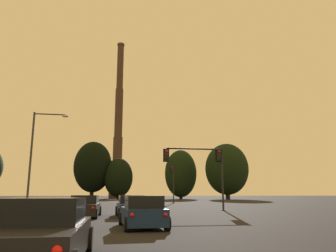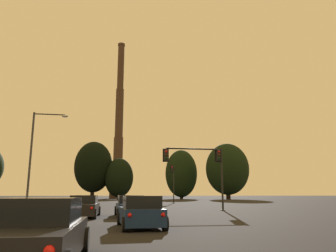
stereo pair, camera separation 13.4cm
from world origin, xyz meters
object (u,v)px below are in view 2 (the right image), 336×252
(street_lamp, at_px, (36,150))
(sedan_left_lane_front, at_px, (84,207))
(hatchback_center_lane_second, at_px, (141,213))
(smokestack, at_px, (119,134))
(traffic_light_overhead_right, at_px, (202,162))
(sedan_center_lane_front, at_px, (130,207))
(traffic_light_far_right, at_px, (173,178))
(sedan_left_lane_third, at_px, (36,234))

(street_lamp, bearing_deg, sedan_left_lane_front, -60.15)
(hatchback_center_lane_second, distance_m, smokestack, 101.62)
(sedan_left_lane_front, relative_size, traffic_light_overhead_right, 0.81)
(sedan_left_lane_front, bearing_deg, traffic_light_overhead_right, 36.08)
(traffic_light_overhead_right, distance_m, street_lamp, 15.86)
(sedan_center_lane_front, relative_size, traffic_light_far_right, 0.74)
(traffic_light_far_right, height_order, smokestack, smokestack)
(hatchback_center_lane_second, bearing_deg, traffic_light_far_right, 75.08)
(hatchback_center_lane_second, xyz_separation_m, smokestack, (-0.17, 99.33, 21.47))
(traffic_light_far_right, distance_m, street_lamp, 28.54)
(sedan_center_lane_front, height_order, smokestack, smokestack)
(hatchback_center_lane_second, relative_size, smokestack, 0.07)
(sedan_left_lane_front, bearing_deg, hatchback_center_lane_second, -65.80)
(traffic_light_overhead_right, distance_m, smokestack, 86.84)
(sedan_left_lane_front, distance_m, hatchback_center_lane_second, 8.24)
(hatchback_center_lane_second, distance_m, traffic_light_overhead_right, 16.60)
(traffic_light_far_right, bearing_deg, smokestack, 98.40)
(street_lamp, bearing_deg, smokestack, 84.09)
(smokestack, bearing_deg, traffic_light_far_right, -81.60)
(hatchback_center_lane_second, xyz_separation_m, street_lamp, (-8.67, 17.16, 5.01))
(sedan_left_lane_third, height_order, street_lamp, street_lamp)
(sedan_left_lane_front, xyz_separation_m, traffic_light_overhead_right, (10.12, 6.99, 3.80))
(sedan_left_lane_third, relative_size, sedan_left_lane_front, 0.99)
(sedan_left_lane_third, bearing_deg, street_lamp, 103.37)
(sedan_left_lane_third, relative_size, traffic_light_overhead_right, 0.80)
(sedan_left_lane_third, bearing_deg, traffic_light_far_right, 76.71)
(sedan_left_lane_front, bearing_deg, traffic_light_far_right, 71.31)
(sedan_center_lane_front, height_order, hatchback_center_lane_second, hatchback_center_lane_second)
(sedan_left_lane_front, distance_m, traffic_light_overhead_right, 12.88)
(sedan_left_lane_third, height_order, sedan_center_lane_front, same)
(sedan_left_lane_front, bearing_deg, smokestack, 89.55)
(sedan_left_lane_third, xyz_separation_m, traffic_light_far_right, (11.50, 47.60, 3.51))
(sedan_left_lane_front, xyz_separation_m, hatchback_center_lane_second, (3.19, -7.60, -0.00))
(traffic_light_overhead_right, bearing_deg, sedan_center_lane_front, -135.74)
(street_lamp, bearing_deg, hatchback_center_lane_second, -63.18)
(sedan_left_lane_front, distance_m, traffic_light_far_right, 34.49)
(street_lamp, bearing_deg, traffic_light_overhead_right, -9.33)
(sedan_center_lane_front, height_order, street_lamp, street_lamp)
(traffic_light_overhead_right, relative_size, smokestack, 0.10)
(sedan_center_lane_front, height_order, traffic_light_far_right, traffic_light_far_right)
(traffic_light_far_right, height_order, street_lamp, street_lamp)
(hatchback_center_lane_second, distance_m, street_lamp, 19.87)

